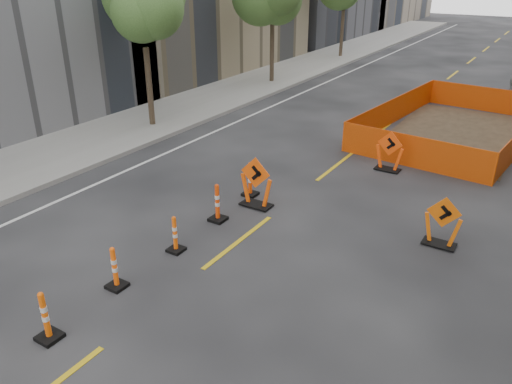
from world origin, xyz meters
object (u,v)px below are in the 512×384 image
Objects in this scene: channelizer_3 at (115,268)px; channelizer_4 at (175,234)px; channelizer_5 at (217,203)px; chevron_sign_left at (256,182)px; chevron_sign_center at (389,151)px; channelizer_6 at (250,179)px; channelizer_2 at (45,316)px; chevron_sign_right at (443,221)px.

channelizer_3 is 1.82m from channelizer_4.
chevron_sign_left is (0.42, 1.29, 0.21)m from channelizer_5.
chevron_sign_center reaches higher than channelizer_4.
channelizer_4 is 0.63× the size of chevron_sign_left.
channelizer_4 is 0.89× the size of channelizer_6.
channelizer_5 is 0.78× the size of chevron_sign_center.
chevron_sign_left is (0.54, -0.53, 0.22)m from channelizer_6.
chevron_sign_center reaches higher than channelizer_5.
chevron_sign_left reaches higher than channelizer_2.
channelizer_2 is 7.28m from channelizer_6.
channelizer_5 is at bearing -110.21° from chevron_sign_left.
channelizer_6 is at bearing 133.37° from chevron_sign_left.
channelizer_6 reaches higher than channelizer_2.
channelizer_2 is 1.11× the size of channelizer_4.
channelizer_6 is 0.80× the size of chevron_sign_right.
channelizer_4 is 3.14m from chevron_sign_left.
chevron_sign_left is at bearing 177.17° from chevron_sign_right.
channelizer_4 is at bearing -98.71° from chevron_sign_left.
channelizer_2 is at bearing -89.00° from channelizer_5.
channelizer_6 is 5.53m from chevron_sign_right.
channelizer_5 is at bearing -113.68° from chevron_sign_center.
channelizer_6 is at bearing 92.97° from channelizer_4.
channelizer_5 is at bearing -170.29° from chevron_sign_right.
chevron_sign_left is 5.18m from chevron_sign_center.
channelizer_5 is at bearing 92.13° from channelizer_4.
chevron_sign_right is at bearing 3.85° from chevron_sign_left.
channelizer_4 is 1.82m from channelizer_5.
channelizer_3 reaches higher than channelizer_4.
chevron_sign_right is at bearing 0.09° from channelizer_6.
channelizer_3 is 4.96m from chevron_sign_left.
channelizer_4 is 8.20m from chevron_sign_center.
channelizer_2 is 5.46m from channelizer_5.
channelizer_2 is 0.97× the size of channelizer_5.
channelizer_3 is 7.73m from chevron_sign_right.
channelizer_3 is 0.93× the size of channelizer_5.
chevron_sign_left is at bearing 72.06° from channelizer_5.
channelizer_2 is at bearing -85.65° from channelizer_3.
chevron_sign_right is at bearing -55.77° from chevron_sign_center.
chevron_sign_right is (5.53, 0.01, 0.13)m from channelizer_6.
channelizer_2 is at bearing -89.57° from channelizer_4.
chevron_sign_right is (5.45, 5.47, 0.17)m from channelizer_3.
chevron_sign_center is at bearing 73.79° from channelizer_3.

